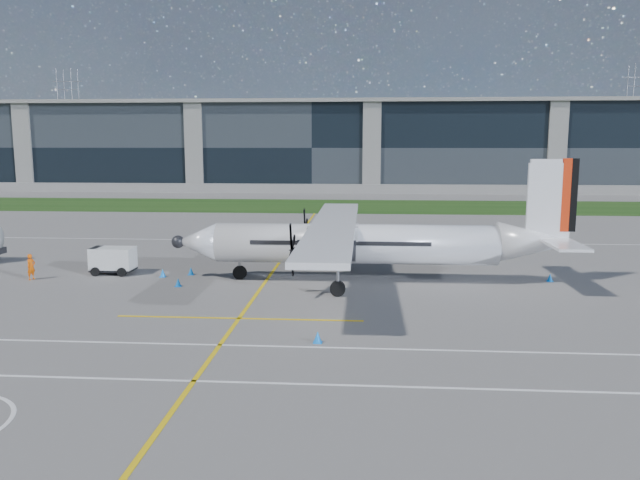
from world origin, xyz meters
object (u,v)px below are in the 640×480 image
pylon_east (636,119)px  safety_cone_tail (550,277)px  safety_cone_nose_port (178,282)px  safety_cone_nose_stbd (191,271)px  turboprop_aircraft (370,221)px  safety_cone_portwing (318,337)px  baggage_tug (113,261)px  safety_cone_fwd (163,273)px  ground_crew_person (31,265)px  pylon_west (70,120)px  safety_cone_stbdwing (343,245)px

pylon_east → safety_cone_tail: bearing=-113.8°
safety_cone_nose_port → safety_cone_nose_stbd: bearing=92.7°
turboprop_aircraft → safety_cone_nose_stbd: bearing=174.5°
safety_cone_nose_port → safety_cone_portwing: 13.30m
pylon_east → baggage_tug: 173.52m
safety_cone_portwing → safety_cone_fwd: 16.34m
pylon_east → safety_cone_portwing: 178.02m
safety_cone_nose_stbd → safety_cone_tail: bearing=-0.8°
safety_cone_nose_stbd → safety_cone_fwd: (-1.60, -0.77, 0.00)m
turboprop_aircraft → ground_crew_person: (-20.88, -0.99, -2.82)m
pylon_west → pylon_east: size_ratio=1.00×
safety_cone_tail → safety_cone_portwing: 18.40m
turboprop_aircraft → safety_cone_nose_stbd: 11.99m
safety_cone_nose_port → safety_cone_stbdwing: bearing=57.2°
pylon_west → safety_cone_nose_port: (78.07, -149.58, -14.75)m
pylon_west → safety_cone_tail: bearing=-55.6°
safety_cone_nose_stbd → safety_cone_tail: 22.41m
pylon_west → baggage_tug: bearing=-63.5°
safety_cone_portwing → safety_cone_stbdwing: bearing=89.6°
safety_cone_stbdwing → safety_cone_nose_stbd: size_ratio=1.00×
pylon_west → ground_crew_person: pylon_west is taller
safety_cone_nose_stbd → safety_cone_fwd: 1.77m
pylon_east → safety_cone_nose_port: size_ratio=60.00×
baggage_tug → safety_cone_nose_stbd: size_ratio=5.74×
ground_crew_person → turboprop_aircraft: bearing=-67.8°
baggage_tug → safety_cone_tail: 27.51m
pylon_east → ground_crew_person: (-96.54, -148.38, -14.08)m
safety_cone_nose_stbd → safety_cone_portwing: same height
baggage_tug → ground_crew_person: ground_crew_person is taller
safety_cone_portwing → ground_crew_person: bearing=149.4°
ground_crew_person → safety_cone_nose_stbd: size_ratio=3.69×
safety_cone_stbdwing → safety_cone_nose_stbd: 14.40m
pylon_west → ground_crew_person: size_ratio=16.26×
pylon_west → safety_cone_nose_stbd: 166.40m
safety_cone_stbdwing → safety_cone_tail: bearing=-40.8°
safety_cone_stbdwing → safety_cone_portwing: size_ratio=1.00×
pylon_east → ground_crew_person: size_ratio=16.26×
safety_cone_nose_port → safety_cone_fwd: bearing=124.9°
baggage_tug → safety_cone_portwing: (14.24, -13.04, -0.61)m
ground_crew_person → safety_cone_nose_stbd: (9.45, 2.08, -0.67)m
pylon_east → safety_cone_stbdwing: bearing=-119.9°
turboprop_aircraft → safety_cone_nose_port: 12.00m
ground_crew_person → safety_cone_fwd: size_ratio=3.69×
baggage_tug → safety_cone_nose_port: bearing=-31.8°
ground_crew_person → safety_cone_stbdwing: size_ratio=3.69×
turboprop_aircraft → ground_crew_person: turboprop_aircraft is taller
ground_crew_person → safety_cone_fwd: bearing=-61.0°
safety_cone_nose_stbd → safety_cone_tail: same height
pylon_west → safety_cone_nose_stbd: (77.91, -146.30, -14.75)m
safety_cone_stbdwing → safety_cone_tail: (13.08, -11.27, 0.00)m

